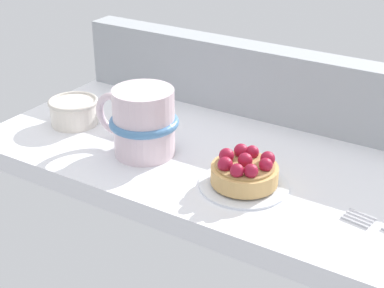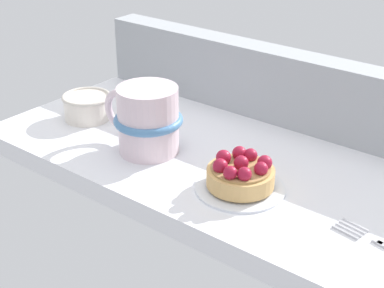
{
  "view_description": "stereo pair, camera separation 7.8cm",
  "coord_description": "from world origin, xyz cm",
  "views": [
    {
      "loc": [
        34.2,
        -65.58,
        39.07
      ],
      "look_at": [
        -2.36,
        -6.61,
        3.79
      ],
      "focal_mm": 54.1,
      "sensor_mm": 36.0,
      "label": 1
    },
    {
      "loc": [
        40.57,
        -61.12,
        39.07
      ],
      "look_at": [
        -2.36,
        -6.61,
        3.79
      ],
      "focal_mm": 54.1,
      "sensor_mm": 36.0,
      "label": 2
    }
  ],
  "objects": [
    {
      "name": "sugar_bowl",
      "position": [
        -26.11,
        -3.91,
        2.17
      ],
      "size": [
        7.92,
        7.92,
        4.08
      ],
      "color": "silver",
      "rests_on": "ground_plane"
    },
    {
      "name": "raspberry_tart",
      "position": [
        5.84,
        -6.97,
        2.35
      ],
      "size": [
        8.77,
        8.77,
        4.21
      ],
      "color": "tan",
      "rests_on": "dessert_plate"
    },
    {
      "name": "window_rail_back",
      "position": [
        0.0,
        15.0,
        5.76
      ],
      "size": [
        71.19,
        4.96,
        11.52
      ],
      "primitive_type": "cube",
      "color": "#9EA3A8",
      "rests_on": "ground_plane"
    },
    {
      "name": "ground_plane",
      "position": [
        0.0,
        0.0,
        -1.55
      ],
      "size": [
        72.64,
        34.96,
        3.1
      ],
      "primitive_type": "cube",
      "color": "white"
    },
    {
      "name": "dessert_plate",
      "position": [
        5.85,
        -6.97,
        0.31
      ],
      "size": [
        11.81,
        11.81,
        0.65
      ],
      "color": "silver",
      "rests_on": "ground_plane"
    },
    {
      "name": "coffee_mug",
      "position": [
        -10.83,
        -6.25,
        4.9
      ],
      "size": [
        13.58,
        9.95,
        9.79
      ],
      "color": "silver",
      "rests_on": "ground_plane"
    }
  ]
}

